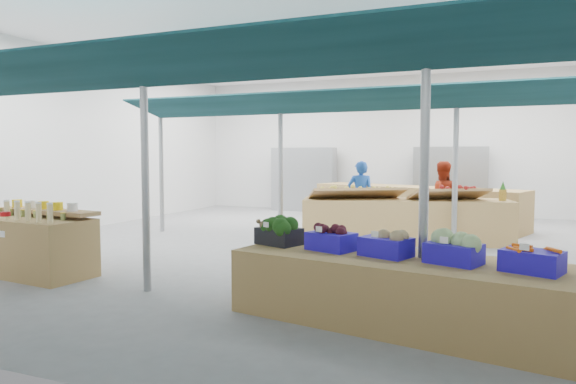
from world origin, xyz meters
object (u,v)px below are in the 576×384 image
object	(u,v)px
bottle_shelf	(34,244)
fruit_counter	(405,221)
vendor_left	(361,197)
veg_counter	(404,291)
vendor_right	(441,199)

from	to	relation	value
bottle_shelf	fruit_counter	bearing A→B (deg)	52.94
fruit_counter	vendor_left	distance (m)	1.67
fruit_counter	bottle_shelf	bearing A→B (deg)	-148.11
fruit_counter	vendor_left	world-z (taller)	vendor_left
bottle_shelf	veg_counter	size ratio (longest dim) A/B	0.55
bottle_shelf	vendor_right	xyz separation A→B (m)	(5.23, 6.03, 0.36)
vendor_right	vendor_left	bearing A→B (deg)	-14.89
fruit_counter	vendor_right	xyz separation A→B (m)	(0.60, 1.10, 0.38)
veg_counter	vendor_right	size ratio (longest dim) A/B	2.19
bottle_shelf	veg_counter	bearing A→B (deg)	3.58
bottle_shelf	veg_counter	distance (m)	5.45
vendor_left	vendor_right	world-z (taller)	same
veg_counter	fruit_counter	size ratio (longest dim) A/B	0.88
vendor_right	fruit_counter	bearing A→B (deg)	46.50
vendor_left	vendor_right	size ratio (longest dim) A/B	1.00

